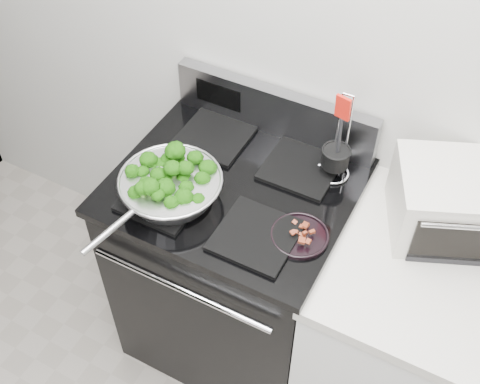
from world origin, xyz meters
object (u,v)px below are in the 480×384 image
Objects in this scene: gas_range at (235,264)px; bacon_plate at (300,233)px; skillet at (170,186)px; utensil_holder at (335,161)px; toaster_oven at (459,203)px.

gas_range is 6.23× the size of bacon_plate.
utensil_holder is (0.43, 0.35, 0.01)m from skillet.
gas_range is 0.90m from toaster_oven.
bacon_plate is 0.53× the size of utensil_holder.
skillet is 1.58× the size of utensil_holder.
skillet is (-0.15, -0.16, 0.52)m from gas_range.
toaster_oven reaches higher than gas_range.
skillet is at bearing -174.20° from bacon_plate.
bacon_plate is 0.38× the size of toaster_oven.
toaster_oven reaches higher than bacon_plate.
bacon_plate is at bearing -21.20° from gas_range.
utensil_holder reaches higher than gas_range.
toaster_oven is (0.69, 0.18, 0.55)m from gas_range.
toaster_oven is at bearing 10.10° from utensil_holder.
bacon_plate is at bearing -75.88° from utensil_holder.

